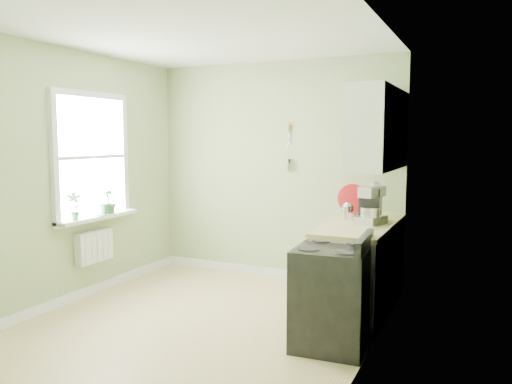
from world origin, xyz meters
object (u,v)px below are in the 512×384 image
at_px(kettle, 347,211).
at_px(coffee_maker, 370,206).
at_px(stand_mixer, 372,206).
at_px(stove, 333,295).

height_order(kettle, coffee_maker, coffee_maker).
bearing_deg(stand_mixer, coffee_maker, 111.78).
xyz_separation_m(stove, coffee_maker, (0.09, 1.00, 0.65)).
distance_m(kettle, coffee_maker, 0.30).
bearing_deg(stove, coffee_maker, 84.95).
height_order(stove, stand_mixer, stand_mixer).
distance_m(stand_mixer, coffee_maker, 0.08).
bearing_deg(kettle, coffee_maker, -22.93).
height_order(stove, coffee_maker, coffee_maker).
bearing_deg(coffee_maker, stove, -95.05).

